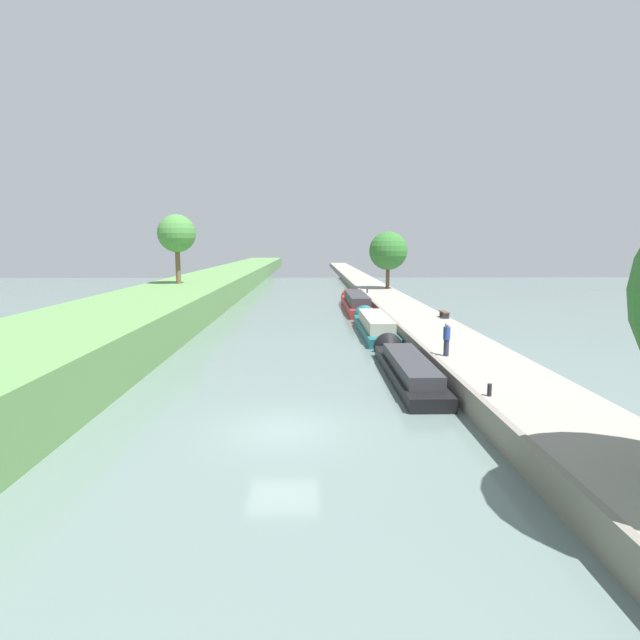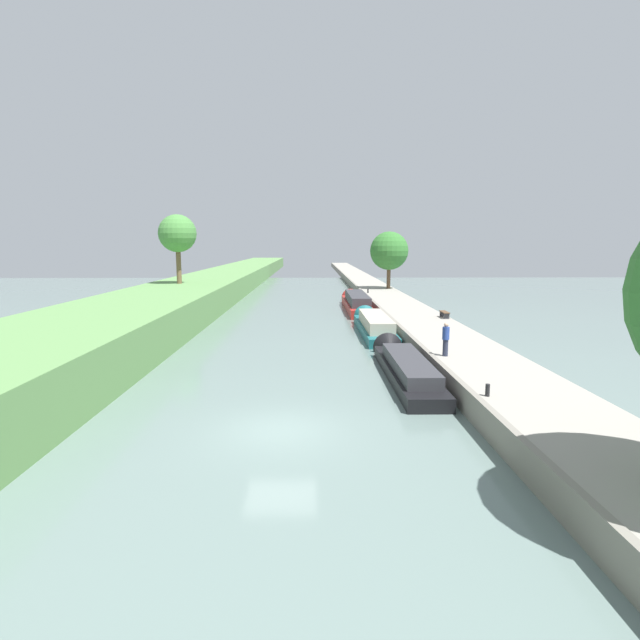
{
  "view_description": "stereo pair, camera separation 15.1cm",
  "coord_description": "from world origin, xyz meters",
  "views": [
    {
      "loc": [
        0.94,
        -16.69,
        6.43
      ],
      "look_at": [
        1.7,
        19.04,
        1.0
      ],
      "focal_mm": 28.12,
      "sensor_mm": 36.0,
      "label": 1
    },
    {
      "loc": [
        1.09,
        -16.69,
        6.43
      ],
      "look_at": [
        1.7,
        19.04,
        1.0
      ],
      "focal_mm": 28.12,
      "sensor_mm": 36.0,
      "label": 2
    }
  ],
  "objects": [
    {
      "name": "mooring_bollard_far",
      "position": [
        7.42,
        39.1,
        1.23
      ],
      "size": [
        0.16,
        0.16,
        0.45
      ],
      "color": "black",
      "rests_on": "right_towpath"
    },
    {
      "name": "park_bench",
      "position": [
        10.96,
        19.92,
        1.36
      ],
      "size": [
        0.44,
        1.5,
        0.47
      ],
      "color": "#333338",
      "rests_on": "right_towpath"
    },
    {
      "name": "person_walking",
      "position": [
        7.63,
        7.15,
        1.88
      ],
      "size": [
        0.34,
        0.34,
        1.66
      ],
      "color": "#282D42",
      "rests_on": "right_towpath"
    },
    {
      "name": "mooring_bollard_near",
      "position": [
        7.42,
        0.61,
        1.23
      ],
      "size": [
        0.16,
        0.16,
        0.45
      ],
      "color": "black",
      "rests_on": "right_towpath"
    },
    {
      "name": "stone_quay",
      "position": [
        6.99,
        0.0,
        0.53
      ],
      "size": [
        0.25,
        260.0,
        1.06
      ],
      "color": "gray",
      "rests_on": "ground_plane"
    },
    {
      "name": "narrowboat_black",
      "position": [
        5.66,
        7.38,
        0.47
      ],
      "size": [
        1.85,
        11.22,
        1.76
      ],
      "color": "black",
      "rests_on": "ground_plane"
    },
    {
      "name": "right_towpath",
      "position": [
        9.26,
        0.0,
        0.5
      ],
      "size": [
        4.3,
        260.0,
        1.01
      ],
      "color": "gray",
      "rests_on": "ground_plane"
    },
    {
      "name": "tree_rightbank_midnear",
      "position": [
        10.54,
        44.52,
        5.6
      ],
      "size": [
        4.65,
        4.65,
        6.94
      ],
      "color": "brown",
      "rests_on": "right_towpath"
    },
    {
      "name": "ground_plane",
      "position": [
        0.0,
        0.0,
        0.0
      ],
      "size": [
        160.0,
        160.0,
        0.0
      ],
      "primitive_type": "plane",
      "color": "slate"
    },
    {
      "name": "tree_leftbank_downstream",
      "position": [
        -12.17,
        33.73,
        7.42
      ],
      "size": [
        3.71,
        3.71,
        6.83
      ],
      "color": "brown",
      "rests_on": "left_grassy_bank"
    },
    {
      "name": "narrowboat_red",
      "position": [
        5.52,
        32.82,
        0.69
      ],
      "size": [
        2.11,
        14.49,
        2.29
      ],
      "color": "maroon",
      "rests_on": "ground_plane"
    },
    {
      "name": "narrowboat_teal",
      "position": [
        5.64,
        19.69,
        0.56
      ],
      "size": [
        2.04,
        12.13,
        2.08
      ],
      "color": "#195B60",
      "rests_on": "ground_plane"
    }
  ]
}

